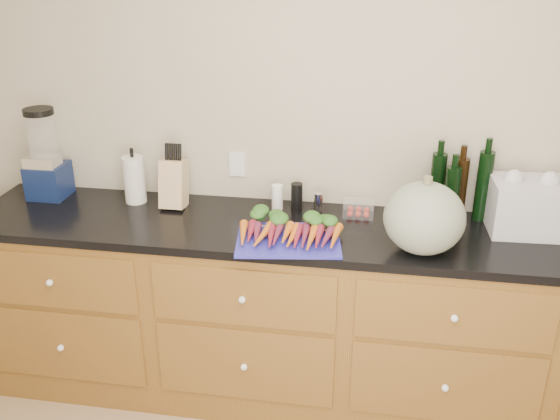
% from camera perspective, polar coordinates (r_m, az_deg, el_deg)
% --- Properties ---
extents(wall_back, '(4.10, 0.05, 2.60)m').
position_cam_1_polar(wall_back, '(3.04, 7.29, 6.93)').
color(wall_back, '#BBB39B').
rests_on(wall_back, ground).
extents(cabinets, '(3.60, 0.64, 0.90)m').
position_cam_1_polar(cabinets, '(3.10, 6.20, -10.03)').
color(cabinets, brown).
rests_on(cabinets, ground).
extents(countertop, '(3.64, 0.62, 0.04)m').
position_cam_1_polar(countertop, '(2.88, 6.61, -2.18)').
color(countertop, black).
rests_on(countertop, cabinets).
extents(cutting_board, '(0.50, 0.40, 0.01)m').
position_cam_1_polar(cutting_board, '(2.74, 0.77, -2.74)').
color(cutting_board, '#2A29AA').
rests_on(cutting_board, countertop).
extents(carrots, '(0.44, 0.30, 0.06)m').
position_cam_1_polar(carrots, '(2.76, 0.88, -1.88)').
color(carrots, orange).
rests_on(carrots, cutting_board).
extents(squash, '(0.34, 0.34, 0.31)m').
position_cam_1_polar(squash, '(2.67, 13.05, -0.71)').
color(squash, slate).
rests_on(squash, countertop).
extents(blender_appliance, '(0.18, 0.18, 0.46)m').
position_cam_1_polar(blender_appliance, '(3.37, -20.66, 4.38)').
color(blender_appliance, '#0F1C47').
rests_on(blender_appliance, countertop).
extents(paper_towel, '(0.11, 0.11, 0.24)m').
position_cam_1_polar(paper_towel, '(3.19, -13.18, 2.73)').
color(paper_towel, silver).
rests_on(paper_towel, countertop).
extents(knife_block, '(0.12, 0.12, 0.24)m').
position_cam_1_polar(knife_block, '(3.10, -9.68, 2.39)').
color(knife_block, tan).
rests_on(knife_block, countertop).
extents(grinder_salt, '(0.05, 0.05, 0.13)m').
position_cam_1_polar(grinder_salt, '(3.04, -0.25, 1.17)').
color(grinder_salt, white).
rests_on(grinder_salt, countertop).
extents(grinder_pepper, '(0.06, 0.06, 0.14)m').
position_cam_1_polar(grinder_pepper, '(3.03, 1.54, 1.18)').
color(grinder_pepper, black).
rests_on(grinder_pepper, countertop).
extents(canister_chrome, '(0.04, 0.04, 0.10)m').
position_cam_1_polar(canister_chrome, '(3.02, 3.54, 0.68)').
color(canister_chrome, silver).
rests_on(canister_chrome, countertop).
extents(tomato_box, '(0.15, 0.12, 0.07)m').
position_cam_1_polar(tomato_box, '(3.01, 7.19, 0.11)').
color(tomato_box, white).
rests_on(tomato_box, countertop).
extents(bottles, '(0.28, 0.14, 0.33)m').
position_cam_1_polar(bottles, '(3.02, 15.99, 1.90)').
color(bottles, black).
rests_on(bottles, countertop).
extents(grocery_bag, '(0.33, 0.27, 0.24)m').
position_cam_1_polar(grocery_bag, '(3.01, 21.65, 0.29)').
color(grocery_bag, silver).
rests_on(grocery_bag, countertop).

